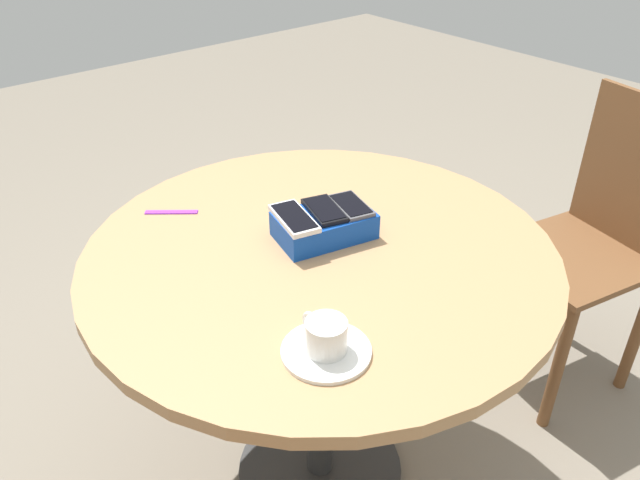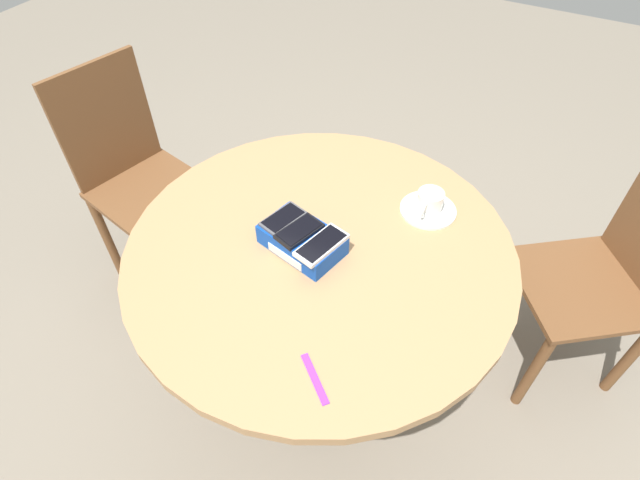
{
  "view_description": "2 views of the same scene",
  "coord_description": "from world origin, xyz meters",
  "px_view_note": "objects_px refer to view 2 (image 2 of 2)",
  "views": [
    {
      "loc": [
        0.74,
        0.88,
        1.51
      ],
      "look_at": [
        0.0,
        0.0,
        0.78
      ],
      "focal_mm": 35.0,
      "sensor_mm": 36.0,
      "label": 1
    },
    {
      "loc": [
        0.43,
        -0.8,
        1.73
      ],
      "look_at": [
        0.0,
        0.0,
        0.78
      ],
      "focal_mm": 28.0,
      "sensor_mm": 36.0,
      "label": 2
    }
  ],
  "objects_px": {
    "phone_box": "(302,240)",
    "chair_near_window": "(601,278)",
    "coffee_cup": "(430,201)",
    "chair_far_side": "(140,181)",
    "saucer": "(428,210)",
    "phone_black": "(299,231)",
    "phone_gray": "(283,219)",
    "phone_white": "(322,245)",
    "lanyard_strap": "(315,379)",
    "round_table": "(320,275)"
  },
  "relations": [
    {
      "from": "saucer",
      "to": "chair_near_window",
      "type": "height_order",
      "value": "chair_near_window"
    },
    {
      "from": "coffee_cup",
      "to": "chair_far_side",
      "type": "bearing_deg",
      "value": -176.54
    },
    {
      "from": "phone_gray",
      "to": "chair_near_window",
      "type": "xyz_separation_m",
      "value": [
        0.86,
        0.58,
        -0.37
      ]
    },
    {
      "from": "round_table",
      "to": "lanyard_strap",
      "type": "distance_m",
      "value": 0.41
    },
    {
      "from": "saucer",
      "to": "phone_box",
      "type": "bearing_deg",
      "value": -129.84
    },
    {
      "from": "phone_box",
      "to": "phone_black",
      "type": "bearing_deg",
      "value": -132.06
    },
    {
      "from": "phone_gray",
      "to": "phone_white",
      "type": "distance_m",
      "value": 0.14
    },
    {
      "from": "round_table",
      "to": "phone_gray",
      "type": "bearing_deg",
      "value": -172.16
    },
    {
      "from": "phone_box",
      "to": "lanyard_strap",
      "type": "xyz_separation_m",
      "value": [
        0.21,
        -0.32,
        -0.03
      ]
    },
    {
      "from": "phone_gray",
      "to": "chair_near_window",
      "type": "bearing_deg",
      "value": 34.04
    },
    {
      "from": "round_table",
      "to": "phone_black",
      "type": "distance_m",
      "value": 0.2
    },
    {
      "from": "phone_gray",
      "to": "coffee_cup",
      "type": "height_order",
      "value": "same"
    },
    {
      "from": "round_table",
      "to": "chair_near_window",
      "type": "height_order",
      "value": "chair_near_window"
    },
    {
      "from": "phone_white",
      "to": "chair_near_window",
      "type": "distance_m",
      "value": 1.02
    },
    {
      "from": "coffee_cup",
      "to": "saucer",
      "type": "bearing_deg",
      "value": 88.66
    },
    {
      "from": "lanyard_strap",
      "to": "chair_far_side",
      "type": "height_order",
      "value": "chair_far_side"
    },
    {
      "from": "phone_box",
      "to": "saucer",
      "type": "bearing_deg",
      "value": 50.16
    },
    {
      "from": "round_table",
      "to": "chair_near_window",
      "type": "xyz_separation_m",
      "value": [
        0.75,
        0.56,
        -0.19
      ]
    },
    {
      "from": "phone_gray",
      "to": "chair_far_side",
      "type": "bearing_deg",
      "value": 165.43
    },
    {
      "from": "phone_black",
      "to": "chair_far_side",
      "type": "distance_m",
      "value": 0.95
    },
    {
      "from": "chair_near_window",
      "to": "phone_box",
      "type": "bearing_deg",
      "value": -143.1
    },
    {
      "from": "phone_box",
      "to": "coffee_cup",
      "type": "distance_m",
      "value": 0.38
    },
    {
      "from": "lanyard_strap",
      "to": "chair_near_window",
      "type": "height_order",
      "value": "chair_near_window"
    },
    {
      "from": "chair_near_window",
      "to": "chair_far_side",
      "type": "relative_size",
      "value": 0.94
    },
    {
      "from": "phone_box",
      "to": "phone_black",
      "type": "relative_size",
      "value": 1.73
    },
    {
      "from": "phone_black",
      "to": "coffee_cup",
      "type": "distance_m",
      "value": 0.39
    },
    {
      "from": "lanyard_strap",
      "to": "chair_far_side",
      "type": "relative_size",
      "value": 0.14
    },
    {
      "from": "round_table",
      "to": "phone_black",
      "type": "bearing_deg",
      "value": -140.22
    },
    {
      "from": "phone_black",
      "to": "coffee_cup",
      "type": "relative_size",
      "value": 1.34
    },
    {
      "from": "saucer",
      "to": "chair_far_side",
      "type": "distance_m",
      "value": 1.15
    },
    {
      "from": "coffee_cup",
      "to": "chair_far_side",
      "type": "xyz_separation_m",
      "value": [
        -1.11,
        -0.07,
        -0.32
      ]
    },
    {
      "from": "phone_black",
      "to": "chair_far_side",
      "type": "height_order",
      "value": "chair_far_side"
    },
    {
      "from": "phone_black",
      "to": "lanyard_strap",
      "type": "relative_size",
      "value": 1.08
    },
    {
      "from": "saucer",
      "to": "coffee_cup",
      "type": "relative_size",
      "value": 1.57
    },
    {
      "from": "lanyard_strap",
      "to": "coffee_cup",
      "type": "bearing_deg",
      "value": 86.96
    },
    {
      "from": "chair_near_window",
      "to": "chair_far_side",
      "type": "height_order",
      "value": "chair_far_side"
    },
    {
      "from": "chair_far_side",
      "to": "saucer",
      "type": "bearing_deg",
      "value": 3.58
    },
    {
      "from": "phone_box",
      "to": "chair_far_side",
      "type": "relative_size",
      "value": 0.25
    },
    {
      "from": "phone_gray",
      "to": "lanyard_strap",
      "type": "relative_size",
      "value": 1.05
    },
    {
      "from": "phone_white",
      "to": "chair_near_window",
      "type": "xyz_separation_m",
      "value": [
        0.72,
        0.61,
        -0.38
      ]
    },
    {
      "from": "phone_box",
      "to": "phone_gray",
      "type": "height_order",
      "value": "phone_gray"
    },
    {
      "from": "round_table",
      "to": "coffee_cup",
      "type": "relative_size",
      "value": 10.25
    },
    {
      "from": "phone_box",
      "to": "lanyard_strap",
      "type": "distance_m",
      "value": 0.38
    },
    {
      "from": "coffee_cup",
      "to": "chair_near_window",
      "type": "height_order",
      "value": "chair_near_window"
    },
    {
      "from": "phone_box",
      "to": "chair_near_window",
      "type": "xyz_separation_m",
      "value": [
        0.79,
        0.59,
        -0.34
      ]
    },
    {
      "from": "phone_gray",
      "to": "chair_far_side",
      "type": "height_order",
      "value": "chair_far_side"
    },
    {
      "from": "round_table",
      "to": "lanyard_strap",
      "type": "height_order",
      "value": "lanyard_strap"
    },
    {
      "from": "saucer",
      "to": "chair_far_side",
      "type": "bearing_deg",
      "value": -176.42
    },
    {
      "from": "phone_gray",
      "to": "chair_near_window",
      "type": "relative_size",
      "value": 0.15
    },
    {
      "from": "saucer",
      "to": "chair_far_side",
      "type": "height_order",
      "value": "chair_far_side"
    }
  ]
}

